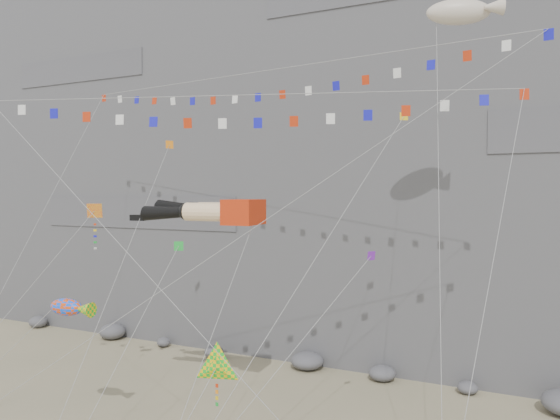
# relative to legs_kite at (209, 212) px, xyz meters

# --- Properties ---
(cliff) EXTENTS (80.00, 28.00, 50.00)m
(cliff) POSITION_rel_legs_kite_xyz_m (1.01, 27.25, 12.25)
(cliff) COLOR slate
(cliff) RESTS_ON ground
(talus_boulders) EXTENTS (60.00, 3.00, 1.20)m
(talus_boulders) POSITION_rel_legs_kite_xyz_m (1.01, 12.25, -12.15)
(talus_boulders) COLOR #5B5B60
(talus_boulders) RESTS_ON ground
(legs_kite) EXTENTS (9.52, 14.12, 18.15)m
(legs_kite) POSITION_rel_legs_kite_xyz_m (0.00, 0.00, 0.00)
(legs_kite) COLOR red
(legs_kite) RESTS_ON ground
(flag_banner_upper) EXTENTS (32.48, 17.09, 29.50)m
(flag_banner_upper) POSITION_rel_legs_kite_xyz_m (1.42, 5.00, 9.03)
(flag_banner_upper) COLOR red
(flag_banner_upper) RESTS_ON ground
(flag_banner_lower) EXTENTS (27.07, 10.75, 22.85)m
(flag_banner_lower) POSITION_rel_legs_kite_xyz_m (3.13, -1.74, 6.21)
(flag_banner_lower) COLOR red
(flag_banner_lower) RESTS_ON ground
(harlequin_kite) EXTENTS (7.12, 9.65, 16.44)m
(harlequin_kite) POSITION_rel_legs_kite_xyz_m (-8.29, -0.68, -0.09)
(harlequin_kite) COLOR red
(harlequin_kite) RESTS_ON ground
(fish_windsock) EXTENTS (9.36, 4.34, 11.21)m
(fish_windsock) POSITION_rel_legs_kite_xyz_m (-6.22, -4.92, -5.27)
(fish_windsock) COLOR #E2430B
(fish_windsock) RESTS_ON ground
(delta_kite) EXTENTS (2.25, 7.88, 9.50)m
(delta_kite) POSITION_rel_legs_kite_xyz_m (4.62, -6.49, -6.65)
(delta_kite) COLOR #F1B70C
(delta_kite) RESTS_ON ground
(blimp_windsock) EXTENTS (4.50, 12.75, 26.34)m
(blimp_windsock) POSITION_rel_legs_kite_xyz_m (13.18, 4.84, 11.00)
(blimp_windsock) COLOR beige
(blimp_windsock) RESTS_ON ground
(small_kite_a) EXTENTS (4.03, 15.42, 22.77)m
(small_kite_a) POSITION_rel_legs_kite_xyz_m (-4.95, 2.57, 3.96)
(small_kite_a) COLOR orange
(small_kite_a) RESTS_ON ground
(small_kite_b) EXTENTS (6.50, 13.03, 17.27)m
(small_kite_b) POSITION_rel_legs_kite_xyz_m (9.24, 1.00, -2.47)
(small_kite_b) COLOR purple
(small_kite_b) RESTS_ON ground
(small_kite_c) EXTENTS (1.14, 11.37, 15.23)m
(small_kite_c) POSITION_rel_legs_kite_xyz_m (-0.83, -2.00, -2.07)
(small_kite_c) COLOR green
(small_kite_c) RESTS_ON ground
(small_kite_d) EXTENTS (7.38, 15.12, 24.13)m
(small_kite_d) POSITION_rel_legs_kite_xyz_m (10.37, 2.62, 4.64)
(small_kite_d) COLOR gold
(small_kite_d) RESTS_ON ground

